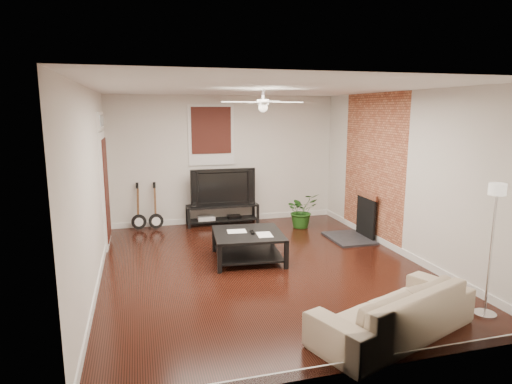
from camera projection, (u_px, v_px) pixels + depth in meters
room at (263, 181)px, 6.74m from camera, size 5.01×6.01×2.81m
brick_accent at (373, 167)px, 8.34m from camera, size 0.02×2.20×2.80m
fireplace at (357, 216)px, 8.44m from camera, size 0.80×1.10×0.92m
window_back at (211, 135)px, 9.38m from camera, size 1.00×0.06×1.30m
door_left at (105, 179)px, 7.93m from camera, size 0.08×1.00×2.50m
tv_stand at (223, 214)px, 9.57m from camera, size 1.57×0.42×0.44m
tv at (222, 186)px, 9.47m from camera, size 1.41×0.18×0.81m
coffee_table at (248, 246)px, 7.29m from camera, size 1.23×1.23×0.47m
sofa at (394, 309)px, 4.84m from camera, size 2.18×1.45×0.59m
floor_lamp at (491, 251)px, 5.19m from camera, size 0.35×0.35×1.65m
potted_plant at (302, 210)px, 9.28m from camera, size 0.79×0.72×0.74m
guitar_left at (138, 207)px, 9.02m from camera, size 0.34×0.27×1.00m
guitar_right at (155, 206)px, 9.09m from camera, size 0.32×0.24×1.00m
ceiling_fan at (263, 102)px, 6.52m from camera, size 1.24×1.24×0.32m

